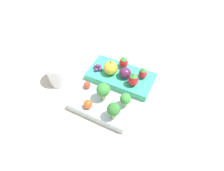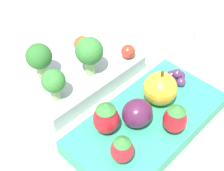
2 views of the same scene
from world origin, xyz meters
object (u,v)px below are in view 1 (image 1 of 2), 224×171
Objects in this scene: plum at (125,73)px; strawberry_1 at (143,73)px; apple at (111,68)px; cherry_tomato_1 at (88,104)px; broccoli_floret_2 at (103,90)px; bento_box_savoury at (102,106)px; strawberry_2 at (124,62)px; bento_box_fruit at (121,77)px; broccoli_floret_1 at (126,99)px; drinking_cup at (60,73)px; broccoli_floret_0 at (114,110)px; strawberry_0 at (133,79)px; grape_cluster at (98,68)px; cherry_tomato_0 at (87,85)px.

strawberry_1 is at bearing -148.38° from plum.
apple reaches higher than strawberry_1.
broccoli_floret_2 is at bearing -111.02° from cherry_tomato_1.
strawberry_2 reaches higher than bento_box_savoury.
strawberry_2 is (0.01, -0.03, 0.04)m from bento_box_fruit.
bento_box_fruit is at bearing -92.66° from cherry_tomato_1.
broccoli_floret_1 is 0.17m from strawberry_2.
bento_box_fruit is 4.30× the size of apple.
bento_box_fruit is 4.73× the size of broccoli_floret_1.
broccoli_floret_2 is 0.79× the size of drinking_cup.
broccoli_floret_1 is 0.12m from plum.
broccoli_floret_0 is 1.13× the size of strawberry_0.
broccoli_floret_1 is 0.09m from strawberry_0.
drinking_cup is at bearing 46.32° from grape_cluster.
cherry_tomato_1 is 0.17m from drinking_cup.
plum is at bearing -99.02° from cherry_tomato_1.
cherry_tomato_1 is at bearing 66.67° from strawberry_0.
broccoli_floret_1 is 0.11m from cherry_tomato_1.
bento_box_fruit is (0.02, -0.13, -0.00)m from bento_box_savoury.
strawberry_0 reaches higher than strawberry_1.
cherry_tomato_0 is 0.15m from strawberry_2.
broccoli_floret_0 is 2.12× the size of cherry_tomato_1.
bento_box_savoury is at bearing 112.39° from apple.
strawberry_0 is 1.54× the size of grape_cluster.
strawberry_1 reaches higher than grape_cluster.
bento_box_savoury is at bearing 111.47° from broccoli_floret_2.
cherry_tomato_0 is 0.13m from plum.
strawberry_0 is (0.02, -0.14, -0.01)m from broccoli_floret_0.
grape_cluster reaches higher than bento_box_fruit.
strawberry_0 reaches higher than grape_cluster.
grape_cluster is (0.07, -0.14, -0.01)m from cherry_tomato_1.
broccoli_floret_1 is 0.91× the size of apple.
broccoli_floret_2 is at bearing 95.63° from bento_box_fruit.
strawberry_1 is 1.27× the size of grape_cluster.
apple is (0.03, 0.01, 0.04)m from bento_box_fruit.
apple is at bearing 66.88° from strawberry_2.
drinking_cup reaches higher than strawberry_2.
plum is 1.24× the size of grape_cluster.
broccoli_floret_0 is 2.54× the size of cherry_tomato_0.
broccoli_floret_2 is at bearing 133.97° from grape_cluster.
drinking_cup is (0.24, -0.04, -0.03)m from broccoli_floret_0.
drinking_cup is (0.16, 0.15, -0.01)m from strawberry_2.
grape_cluster is (0.05, 0.01, -0.01)m from apple.
plum is at bearing -167.86° from apple.
bento_box_fruit is at bearing -17.26° from strawberry_0.
strawberry_2 is (0.07, -0.05, -0.00)m from strawberry_0.
cherry_tomato_0 is at bearing -18.70° from broccoli_floret_0.
apple reaches higher than cherry_tomato_0.
strawberry_0 is at bearing -83.32° from broccoli_floret_0.
drinking_cup is (0.22, 0.10, -0.01)m from strawberry_0.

